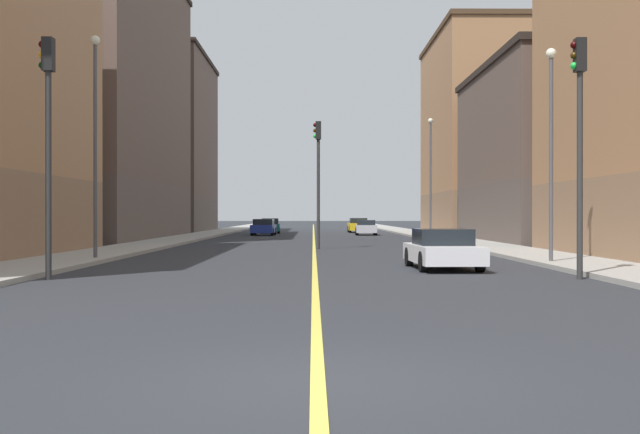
{
  "coord_description": "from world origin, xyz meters",
  "views": [
    {
      "loc": [
        -0.05,
        -8.05,
        1.75
      ],
      "look_at": [
        0.32,
        32.86,
        1.61
      ],
      "focal_mm": 43.32,
      "sensor_mm": 36.0,
      "label": 1
    }
  ],
  "objects_px": {
    "building_right_distant": "(162,144)",
    "traffic_light_median_far": "(318,167)",
    "building_right_midblock": "(98,96)",
    "car_yellow": "(358,225)",
    "building_left_far": "(485,135)",
    "car_silver": "(366,228)",
    "street_lamp_right_near": "(95,125)",
    "car_blue": "(264,227)",
    "car_white": "(443,250)",
    "traffic_light_left_near": "(579,125)",
    "building_left_mid": "(555,154)",
    "street_lamp_left_far": "(430,167)",
    "traffic_light_right_near": "(48,124)",
    "car_teal": "(270,226)",
    "street_lamp_left_near": "(551,132)"
  },
  "relations": [
    {
      "from": "building_left_mid",
      "to": "car_teal",
      "type": "relative_size",
      "value": 4.19
    },
    {
      "from": "building_left_far",
      "to": "building_right_distant",
      "type": "distance_m",
      "value": 31.78
    },
    {
      "from": "building_right_distant",
      "to": "street_lamp_left_near",
      "type": "distance_m",
      "value": 56.18
    },
    {
      "from": "car_silver",
      "to": "car_yellow",
      "type": "xyz_separation_m",
      "value": [
        -0.12,
        9.31,
        0.05
      ]
    },
    {
      "from": "building_right_midblock",
      "to": "street_lamp_right_near",
      "type": "relative_size",
      "value": 3.08
    },
    {
      "from": "car_silver",
      "to": "car_white",
      "type": "bearing_deg",
      "value": -90.47
    },
    {
      "from": "building_left_mid",
      "to": "car_white",
      "type": "distance_m",
      "value": 26.67
    },
    {
      "from": "street_lamp_right_near",
      "to": "traffic_light_median_far",
      "type": "bearing_deg",
      "value": 50.59
    },
    {
      "from": "traffic_light_left_near",
      "to": "traffic_light_right_near",
      "type": "height_order",
      "value": "traffic_light_left_near"
    },
    {
      "from": "car_white",
      "to": "street_lamp_left_far",
      "type": "bearing_deg",
      "value": 82.08
    },
    {
      "from": "street_lamp_left_far",
      "to": "building_left_far",
      "type": "bearing_deg",
      "value": 63.87
    },
    {
      "from": "building_left_mid",
      "to": "car_white",
      "type": "xyz_separation_m",
      "value": [
        -11.09,
        -23.74,
        -4.97
      ]
    },
    {
      "from": "traffic_light_right_near",
      "to": "traffic_light_median_far",
      "type": "distance_m",
      "value": 19.56
    },
    {
      "from": "building_right_distant",
      "to": "traffic_light_median_far",
      "type": "distance_m",
      "value": 41.77
    },
    {
      "from": "building_left_far",
      "to": "street_lamp_left_far",
      "type": "height_order",
      "value": "building_left_far"
    },
    {
      "from": "building_right_distant",
      "to": "traffic_light_median_far",
      "type": "height_order",
      "value": "building_right_distant"
    },
    {
      "from": "street_lamp_right_near",
      "to": "car_yellow",
      "type": "distance_m",
      "value": 47.84
    },
    {
      "from": "building_left_far",
      "to": "traffic_light_right_near",
      "type": "distance_m",
      "value": 52.56
    },
    {
      "from": "car_yellow",
      "to": "car_blue",
      "type": "bearing_deg",
      "value": -130.88
    },
    {
      "from": "building_left_far",
      "to": "car_silver",
      "type": "relative_size",
      "value": 4.47
    },
    {
      "from": "car_blue",
      "to": "street_lamp_left_near",
      "type": "bearing_deg",
      "value": -72.17
    },
    {
      "from": "building_left_far",
      "to": "street_lamp_left_near",
      "type": "bearing_deg",
      "value": -99.63
    },
    {
      "from": "street_lamp_left_near",
      "to": "car_yellow",
      "type": "bearing_deg",
      "value": 94.53
    },
    {
      "from": "building_left_mid",
      "to": "street_lamp_right_near",
      "type": "bearing_deg",
      "value": -139.81
    },
    {
      "from": "car_silver",
      "to": "car_blue",
      "type": "xyz_separation_m",
      "value": [
        -8.65,
        -0.54,
        0.04
      ]
    },
    {
      "from": "traffic_light_median_far",
      "to": "car_white",
      "type": "xyz_separation_m",
      "value": [
        3.9,
        -14.17,
        -3.51
      ]
    },
    {
      "from": "traffic_light_median_far",
      "to": "car_teal",
      "type": "height_order",
      "value": "traffic_light_median_far"
    },
    {
      "from": "street_lamp_left_near",
      "to": "car_teal",
      "type": "bearing_deg",
      "value": 104.97
    },
    {
      "from": "car_teal",
      "to": "car_blue",
      "type": "bearing_deg",
      "value": -91.22
    },
    {
      "from": "building_right_distant",
      "to": "car_blue",
      "type": "distance_m",
      "value": 18.54
    },
    {
      "from": "building_left_mid",
      "to": "traffic_light_right_near",
      "type": "xyz_separation_m",
      "value": [
        -22.34,
        -27.69,
        -1.43
      ]
    },
    {
      "from": "car_teal",
      "to": "car_silver",
      "type": "bearing_deg",
      "value": -38.18
    },
    {
      "from": "traffic_light_right_near",
      "to": "car_yellow",
      "type": "distance_m",
      "value": 55.28
    },
    {
      "from": "car_silver",
      "to": "traffic_light_median_far",
      "type": "bearing_deg",
      "value": -99.07
    },
    {
      "from": "car_white",
      "to": "car_teal",
      "type": "distance_m",
      "value": 48.09
    },
    {
      "from": "building_left_mid",
      "to": "car_teal",
      "type": "bearing_deg",
      "value": 129.15
    },
    {
      "from": "traffic_light_left_near",
      "to": "building_right_distant",
      "type": "bearing_deg",
      "value": 111.49
    },
    {
      "from": "building_right_distant",
      "to": "traffic_light_left_near",
      "type": "bearing_deg",
      "value": -68.51
    },
    {
      "from": "street_lamp_left_near",
      "to": "traffic_light_left_near",
      "type": "bearing_deg",
      "value": -100.04
    },
    {
      "from": "traffic_light_median_far",
      "to": "car_blue",
      "type": "xyz_separation_m",
      "value": [
        -4.41,
        26.0,
        -3.46
      ]
    },
    {
      "from": "traffic_light_right_near",
      "to": "traffic_light_median_far",
      "type": "relative_size",
      "value": 1.01
    },
    {
      "from": "car_yellow",
      "to": "traffic_light_median_far",
      "type": "bearing_deg",
      "value": -96.55
    },
    {
      "from": "traffic_light_right_near",
      "to": "car_teal",
      "type": "height_order",
      "value": "traffic_light_right_near"
    },
    {
      "from": "building_right_distant",
      "to": "traffic_light_right_near",
      "type": "bearing_deg",
      "value": -81.92
    },
    {
      "from": "building_left_far",
      "to": "building_right_distant",
      "type": "relative_size",
      "value": 1.01
    },
    {
      "from": "building_right_midblock",
      "to": "car_yellow",
      "type": "height_order",
      "value": "building_right_midblock"
    },
    {
      "from": "traffic_light_median_far",
      "to": "car_silver",
      "type": "height_order",
      "value": "traffic_light_median_far"
    },
    {
      "from": "traffic_light_median_far",
      "to": "car_white",
      "type": "bearing_deg",
      "value": -74.61
    },
    {
      "from": "car_white",
      "to": "building_right_midblock",
      "type": "bearing_deg",
      "value": 123.01
    },
    {
      "from": "traffic_light_median_far",
      "to": "street_lamp_left_near",
      "type": "relative_size",
      "value": 0.88
    }
  ]
}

